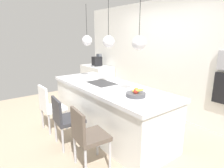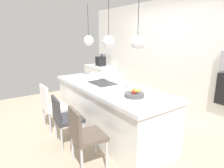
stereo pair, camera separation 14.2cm
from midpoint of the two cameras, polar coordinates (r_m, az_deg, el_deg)
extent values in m
plane|color=tan|center=(3.90, -1.98, -13.62)|extent=(6.60, 6.60, 0.00)
cube|color=silver|center=(4.63, 14.96, 7.29)|extent=(6.00, 0.10, 2.60)
cube|color=white|center=(3.72, -2.04, -7.77)|extent=(2.63, 0.94, 0.86)
cube|color=white|center=(3.57, -2.10, -0.93)|extent=(2.69, 1.00, 0.06)
cube|color=#2D2D30|center=(3.75, -4.14, 0.20)|extent=(0.56, 0.40, 0.02)
cylinder|color=silver|center=(3.86, -1.18, 2.36)|extent=(0.02, 0.02, 0.22)
cylinder|color=silver|center=(3.80, -2.17, 3.69)|extent=(0.02, 0.16, 0.02)
cylinder|color=#4C4C51|center=(2.95, 5.64, -3.11)|extent=(0.30, 0.30, 0.06)
sphere|color=#B22D1E|center=(2.94, 5.81, -1.93)|extent=(0.08, 0.08, 0.08)
sphere|color=#B22D1E|center=(2.89, 5.58, -2.26)|extent=(0.07, 0.07, 0.07)
sphere|color=red|center=(2.94, 5.73, -2.00)|extent=(0.08, 0.08, 0.08)
sphere|color=orange|center=(2.93, 5.71, -1.99)|extent=(0.08, 0.08, 0.08)
ellipsoid|color=yellow|center=(2.88, 6.23, -1.87)|extent=(0.17, 0.16, 0.08)
cube|color=white|center=(6.31, -5.08, 1.47)|extent=(1.10, 0.60, 0.86)
cube|color=black|center=(6.20, -5.10, 6.67)|extent=(0.20, 0.28, 0.30)
cube|color=gray|center=(6.13, -6.43, 5.24)|extent=(0.16, 0.08, 0.02)
cube|color=#4C515B|center=(6.22, -4.48, 8.47)|extent=(0.14, 0.11, 0.08)
cube|color=white|center=(4.00, -17.79, -6.76)|extent=(0.42, 0.42, 0.06)
cube|color=white|center=(3.86, -20.60, -3.86)|extent=(0.39, 0.05, 0.44)
cylinder|color=#B2B2B7|center=(4.00, -14.25, -10.12)|extent=(0.04, 0.04, 0.41)
cylinder|color=#B2B2B7|center=(4.30, -16.25, -8.52)|extent=(0.04, 0.04, 0.41)
cylinder|color=#B2B2B7|center=(3.89, -18.98, -11.24)|extent=(0.04, 0.04, 0.41)
cylinder|color=#B2B2B7|center=(4.19, -20.67, -9.49)|extent=(0.04, 0.04, 0.41)
cube|color=#333338|center=(3.38, -13.70, -10.06)|extent=(0.49, 0.47, 0.06)
cube|color=#333338|center=(3.25, -17.22, -7.27)|extent=(0.43, 0.08, 0.36)
cylinder|color=#B2B2B7|center=(3.38, -9.27, -14.46)|extent=(0.04, 0.04, 0.43)
cylinder|color=#B2B2B7|center=(3.70, -11.66, -11.86)|extent=(0.04, 0.04, 0.43)
cylinder|color=#B2B2B7|center=(3.28, -15.52, -15.79)|extent=(0.04, 0.04, 0.43)
cylinder|color=#B2B2B7|center=(3.61, -17.34, -12.95)|extent=(0.04, 0.04, 0.43)
cube|color=brown|center=(2.80, -7.54, -15.09)|extent=(0.47, 0.46, 0.06)
cube|color=brown|center=(2.63, -11.59, -11.70)|extent=(0.41, 0.08, 0.39)
cylinder|color=#B2B2B7|center=(2.85, -2.16, -20.10)|extent=(0.04, 0.04, 0.43)
cylinder|color=#B2B2B7|center=(3.13, -5.72, -16.75)|extent=(0.04, 0.04, 0.43)
cylinder|color=#B2B2B7|center=(2.73, -9.34, -22.17)|extent=(0.04, 0.04, 0.43)
cylinder|color=#B2B2B7|center=(3.01, -12.26, -18.38)|extent=(0.04, 0.04, 0.43)
sphere|color=silver|center=(4.08, -8.39, 12.55)|extent=(0.21, 0.21, 0.21)
cylinder|color=black|center=(4.09, -8.60, 18.19)|extent=(0.01, 0.01, 0.60)
sphere|color=silver|center=(3.45, -2.23, 12.38)|extent=(0.21, 0.21, 0.21)
cylinder|color=black|center=(3.46, -2.30, 19.07)|extent=(0.01, 0.01, 0.60)
sphere|color=silver|center=(2.87, 6.52, 11.91)|extent=(0.21, 0.21, 0.21)
cylinder|color=black|center=(2.88, 6.76, 19.94)|extent=(0.01, 0.01, 0.60)
camera|label=1|loc=(0.07, -91.17, -0.30)|focal=31.04mm
camera|label=2|loc=(0.07, 88.83, 0.30)|focal=31.04mm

